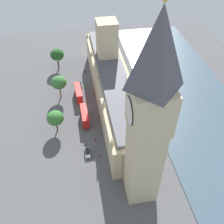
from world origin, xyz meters
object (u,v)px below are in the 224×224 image
double_decker_bus_opposite_hall (79,93)px  street_lamp_slot_10 (58,64)px  clock_tower (148,122)px  pedestrian_by_river_gate (85,71)px  parliament_building (112,84)px  car_dark_green_corner (79,84)px  plane_tree_far_end (59,83)px  pedestrian_midblock (99,155)px  plane_tree_under_trees (55,118)px  car_white_trailing (87,152)px  plane_tree_near_tower (57,55)px  pedestrian_leading (96,139)px  double_decker_bus_kerbside (85,116)px

double_decker_bus_opposite_hall → street_lamp_slot_10: street_lamp_slot_10 is taller
clock_tower → pedestrian_by_river_gate: (10.20, -67.93, -29.18)m
parliament_building → car_dark_green_corner: (13.28, -11.45, -7.14)m
parliament_building → car_dark_green_corner: bearing=-40.8°
plane_tree_far_end → street_lamp_slot_10: size_ratio=1.50×
pedestrian_midblock → parliament_building: bearing=-100.1°
pedestrian_midblock → plane_tree_under_trees: plane_tree_under_trees is taller
pedestrian_by_river_gate → clock_tower: bearing=-140.6°
clock_tower → car_white_trailing: size_ratio=13.16×
clock_tower → plane_tree_under_trees: (24.47, -30.43, -23.65)m
double_decker_bus_opposite_hall → plane_tree_near_tower: (8.08, -25.67, 4.75)m
car_white_trailing → pedestrian_leading: (-3.63, -5.63, -0.20)m
plane_tree_under_trees → plane_tree_far_end: size_ratio=0.87×
street_lamp_slot_10 → plane_tree_far_end: bearing=91.6°
clock_tower → double_decker_bus_opposite_hall: clock_tower is taller
pedestrian_by_river_gate → plane_tree_near_tower: bearing=94.1°
double_decker_bus_opposite_hall → plane_tree_under_trees: size_ratio=1.18×
double_decker_bus_opposite_hall → plane_tree_near_tower: bearing=105.1°
car_white_trailing → pedestrian_midblock: size_ratio=2.95×
double_decker_bus_opposite_hall → car_white_trailing: bearing=-91.6°
double_decker_bus_kerbside → car_white_trailing: bearing=-93.8°
plane_tree_near_tower → parliament_building: bearing=127.7°
pedestrian_by_river_gate → parliament_building: bearing=-125.9°
clock_tower → double_decker_bus_kerbside: bearing=-68.2°
car_white_trailing → plane_tree_under_trees: (10.12, -13.47, 5.39)m
double_decker_bus_opposite_hall → double_decker_bus_kerbside: bearing=-87.6°
double_decker_bus_opposite_hall → street_lamp_slot_10: (8.29, -21.86, 2.11)m
car_white_trailing → pedestrian_midblock: bearing=153.4°
plane_tree_near_tower → car_dark_green_corner: bearing=117.4°
clock_tower → pedestrian_leading: size_ratio=37.77×
pedestrian_midblock → street_lamp_slot_10: 57.10m
double_decker_bus_opposite_hall → pedestrian_by_river_gate: (-4.57, -19.28, -1.88)m
double_decker_bus_opposite_hall → clock_tower: bearing=-75.5°
car_dark_green_corner → pedestrian_by_river_gate: size_ratio=2.66×
clock_tower → plane_tree_near_tower: size_ratio=5.65×
car_white_trailing → street_lamp_slot_10: size_ratio=0.64×
clock_tower → street_lamp_slot_10: 78.34m
parliament_building → double_decker_bus_kerbside: (12.97, 11.73, -5.39)m
parliament_building → pedestrian_midblock: bearing=72.2°
parliament_building → plane_tree_far_end: bearing=-13.4°
plane_tree_under_trees → car_white_trailing: bearing=126.9°
plane_tree_under_trees → pedestrian_leading: bearing=150.3°
clock_tower → double_decker_bus_kerbside: 45.49m
double_decker_bus_kerbside → plane_tree_far_end: 19.81m
street_lamp_slot_10 → pedestrian_leading: bearing=104.4°
pedestrian_leading → street_lamp_slot_10: size_ratio=0.22×
clock_tower → plane_tree_far_end: (22.53, -50.73, -22.40)m
plane_tree_under_trees → plane_tree_near_tower: bearing=-92.1°
double_decker_bus_opposite_hall → car_white_trailing: (-0.42, 31.68, -1.75)m
parliament_building → plane_tree_under_trees: (23.90, 15.07, -1.75)m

